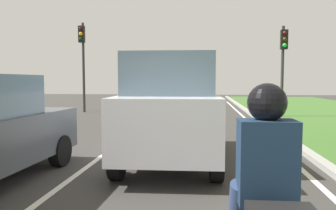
{
  "coord_description": "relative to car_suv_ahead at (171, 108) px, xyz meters",
  "views": [
    {
      "loc": [
        1.66,
        1.87,
        1.75
      ],
      "look_at": [
        0.84,
        9.38,
        1.2
      ],
      "focal_mm": 35.25,
      "sensor_mm": 36.0,
      "label": 1
    }
  ],
  "objects": [
    {
      "name": "traffic_light_overhead_left",
      "position": [
        -5.99,
        10.62,
        2.21
      ],
      "size": [
        0.32,
        0.5,
        4.96
      ],
      "color": "#2D2D2D",
      "rests_on": "ground"
    },
    {
      "name": "lane_line_center",
      "position": [
        -1.66,
        4.98,
        -1.16
      ],
      "size": [
        0.12,
        32.0,
        0.01
      ],
      "primitive_type": "cube",
      "color": "silver",
      "rests_on": "ground"
    },
    {
      "name": "rider_person",
      "position": [
        1.15,
        -4.76,
        0.02
      ],
      "size": [
        0.51,
        0.41,
        1.16
      ],
      "rotation": [
        0.0,
        0.0,
        0.03
      ],
      "color": "#192D47",
      "rests_on": "ground"
    },
    {
      "name": "ground_plane",
      "position": [
        -0.96,
        4.98,
        -1.17
      ],
      "size": [
        60.0,
        60.0,
        0.0
      ],
      "primitive_type": "plane",
      "color": "#383533"
    },
    {
      "name": "car_suv_ahead",
      "position": [
        0.0,
        0.0,
        0.0
      ],
      "size": [
        2.11,
        4.57,
        2.28
      ],
      "rotation": [
        0.0,
        0.0,
        0.04
      ],
      "color": "silver",
      "rests_on": "ground"
    },
    {
      "name": "traffic_light_near_right",
      "position": [
        4.42,
        9.0,
        1.79
      ],
      "size": [
        0.32,
        0.5,
        4.34
      ],
      "color": "#2D2D2D",
      "rests_on": "ground"
    },
    {
      "name": "curb_right",
      "position": [
        3.14,
        4.98,
        -1.11
      ],
      "size": [
        0.24,
        48.0,
        0.12
      ],
      "primitive_type": "cube",
      "color": "#9E9B93",
      "rests_on": "ground"
    },
    {
      "name": "lane_line_right_edge",
      "position": [
        2.64,
        4.98,
        -1.16
      ],
      "size": [
        0.12,
        32.0,
        0.01
      ],
      "primitive_type": "cube",
      "color": "silver",
      "rests_on": "ground"
    }
  ]
}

